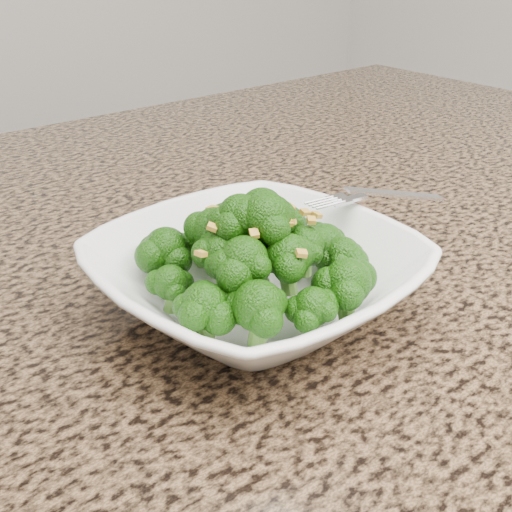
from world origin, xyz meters
TOP-DOWN VIEW (x-y plane):
  - granite_counter at (0.00, 0.30)m, footprint 1.64×1.04m
  - bowl at (-0.06, 0.19)m, footprint 0.26×0.26m
  - broccoli_pile at (-0.06, 0.19)m, footprint 0.22×0.22m
  - garlic_topping at (-0.06, 0.19)m, footprint 0.13×0.13m
  - fork at (0.07, 0.19)m, footprint 0.17×0.08m

SIDE VIEW (x-z plane):
  - granite_counter at x=0.00m, z-range 0.87..0.90m
  - bowl at x=-0.06m, z-range 0.90..0.96m
  - fork at x=0.07m, z-range 0.96..0.97m
  - broccoli_pile at x=-0.06m, z-range 0.96..1.03m
  - garlic_topping at x=-0.06m, z-range 1.03..1.03m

